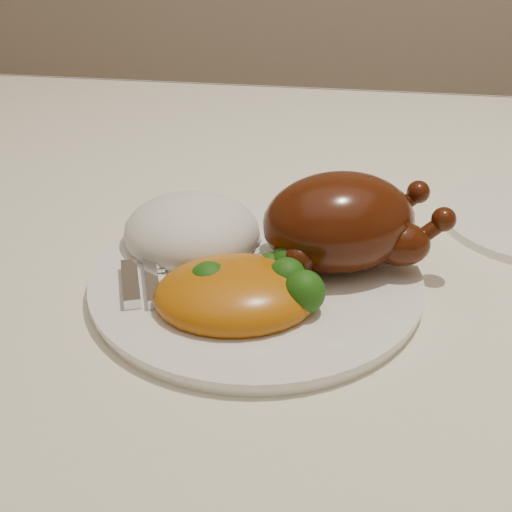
# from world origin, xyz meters

# --- Properties ---
(dining_table) EXTENTS (1.60, 0.90, 0.76)m
(dining_table) POSITION_xyz_m (0.00, 0.00, 0.67)
(dining_table) COLOR brown
(dining_table) RESTS_ON floor
(tablecloth) EXTENTS (1.73, 1.03, 0.18)m
(tablecloth) POSITION_xyz_m (0.00, 0.00, 0.74)
(tablecloth) COLOR white
(tablecloth) RESTS_ON dining_table
(dinner_plate) EXTENTS (0.32, 0.32, 0.01)m
(dinner_plate) POSITION_xyz_m (-0.14, -0.08, 0.77)
(dinner_plate) COLOR white
(dinner_plate) RESTS_ON tablecloth
(roast_chicken) EXTENTS (0.18, 0.14, 0.09)m
(roast_chicken) POSITION_xyz_m (-0.07, -0.04, 0.82)
(roast_chicken) COLOR #461707
(roast_chicken) RESTS_ON dinner_plate
(rice_mound) EXTENTS (0.14, 0.13, 0.07)m
(rice_mound) POSITION_xyz_m (-0.21, -0.03, 0.79)
(rice_mound) COLOR white
(rice_mound) RESTS_ON dinner_plate
(mac_and_cheese) EXTENTS (0.16, 0.13, 0.05)m
(mac_and_cheese) POSITION_xyz_m (-0.14, -0.12, 0.79)
(mac_and_cheese) COLOR #BB5E0C
(mac_and_cheese) RESTS_ON dinner_plate
(cutlery) EXTENTS (0.06, 0.16, 0.01)m
(cutlery) POSITION_xyz_m (-0.24, -0.09, 0.79)
(cutlery) COLOR silver
(cutlery) RESTS_ON dinner_plate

